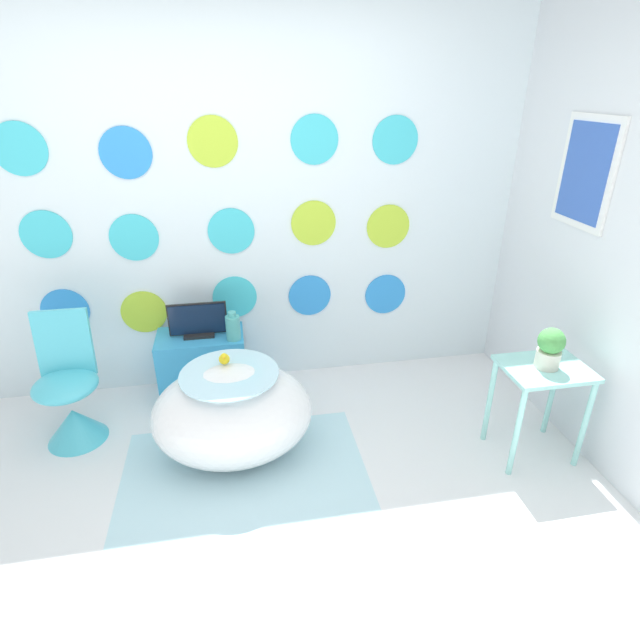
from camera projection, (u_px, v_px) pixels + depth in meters
ground_plane at (249, 567)px, 2.28m from camera, size 12.00×12.00×0.00m
wall_back_dotted at (223, 203)px, 3.21m from camera, size 4.99×0.05×2.60m
wall_right at (590, 220)px, 2.78m from camera, size 0.06×2.66×2.60m
rug at (245, 473)px, 2.82m from camera, size 1.37×0.93×0.01m
bathtub at (233, 414)px, 2.83m from camera, size 0.91×0.66×0.59m
rubber_duck at (224, 359)px, 2.75m from camera, size 0.06×0.07×0.07m
chair at (71, 403)px, 3.00m from camera, size 0.37×0.37×0.81m
tv_cabinet at (203, 365)px, 3.44m from camera, size 0.58×0.34×0.47m
tv at (198, 322)px, 3.30m from camera, size 0.38×0.12×0.23m
vase at (233, 327)px, 3.25m from camera, size 0.09×0.09×0.20m
side_table at (542, 385)px, 2.79m from camera, size 0.46×0.36×0.59m
potted_plant_left at (550, 348)px, 2.69m from camera, size 0.14×0.14×0.23m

